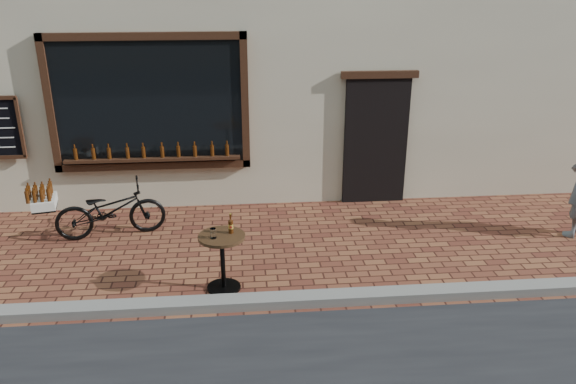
{
  "coord_description": "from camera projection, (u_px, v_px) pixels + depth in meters",
  "views": [
    {
      "loc": [
        -0.45,
        -5.73,
        3.81
      ],
      "look_at": [
        0.17,
        1.2,
        1.1
      ],
      "focal_mm": 35.0,
      "sensor_mm": 36.0,
      "label": 1
    }
  ],
  "objects": [
    {
      "name": "ground",
      "position": [
        283.0,
        314.0,
        6.74
      ],
      "size": [
        90.0,
        90.0,
        0.0
      ],
      "primitive_type": "plane",
      "color": "#57271C",
      "rests_on": "ground"
    },
    {
      "name": "kerb",
      "position": [
        281.0,
        300.0,
        6.91
      ],
      "size": [
        90.0,
        0.25,
        0.12
      ],
      "primitive_type": "cube",
      "color": "slate",
      "rests_on": "ground"
    },
    {
      "name": "cargo_bicycle",
      "position": [
        108.0,
        210.0,
        8.59
      ],
      "size": [
        1.98,
        0.89,
        0.92
      ],
      "rotation": [
        0.0,
        0.0,
        1.77
      ],
      "color": "black",
      "rests_on": "ground"
    },
    {
      "name": "bistro_table",
      "position": [
        222.0,
        251.0,
        7.09
      ],
      "size": [
        0.59,
        0.59,
        1.02
      ],
      "color": "black",
      "rests_on": "ground"
    }
  ]
}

